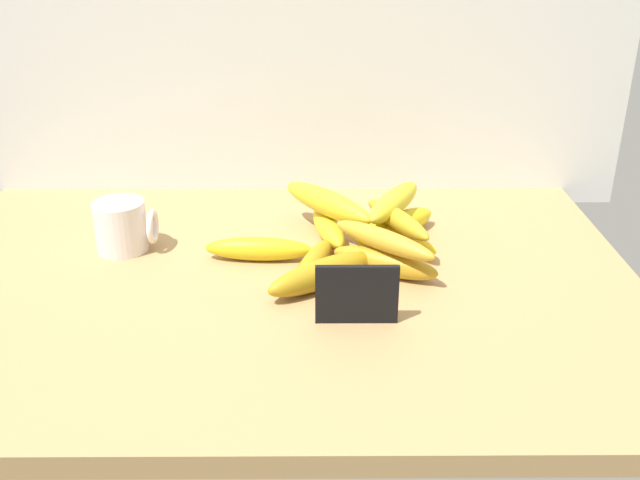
# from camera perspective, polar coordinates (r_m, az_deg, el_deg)

# --- Properties ---
(counter_top) EXTENTS (1.10, 0.76, 0.03)m
(counter_top) POSITION_cam_1_polar(r_m,az_deg,el_deg) (1.09, -3.72, -3.85)
(counter_top) COLOR #A88352
(counter_top) RESTS_ON ground
(back_wall) EXTENTS (1.30, 0.02, 0.70)m
(back_wall) POSITION_cam_1_polar(r_m,az_deg,el_deg) (1.36, -3.21, 16.93)
(back_wall) COLOR silver
(back_wall) RESTS_ON ground
(chalkboard_sign) EXTENTS (0.11, 0.02, 0.08)m
(chalkboard_sign) POSITION_cam_1_polar(r_m,az_deg,el_deg) (0.96, 2.92, -4.47)
(chalkboard_sign) COLOR black
(chalkboard_sign) RESTS_ON counter_top
(coffee_mug) EXTENTS (0.10, 0.08, 0.08)m
(coffee_mug) POSITION_cam_1_polar(r_m,az_deg,el_deg) (1.20, -15.31, 1.05)
(coffee_mug) COLOR silver
(coffee_mug) RESTS_ON counter_top
(banana_0) EXTENTS (0.16, 0.15, 0.04)m
(banana_0) POSITION_cam_1_polar(r_m,az_deg,el_deg) (1.21, 5.96, 1.10)
(banana_0) COLOR yellow
(banana_0) RESTS_ON counter_top
(banana_1) EXTENTS (0.07, 0.16, 0.04)m
(banana_1) POSITION_cam_1_polar(r_m,az_deg,el_deg) (1.21, 0.66, 1.00)
(banana_1) COLOR yellow
(banana_1) RESTS_ON counter_top
(banana_2) EXTENTS (0.14, 0.13, 0.04)m
(banana_2) POSITION_cam_1_polar(r_m,az_deg,el_deg) (1.17, 5.93, 0.13)
(banana_2) COLOR yellow
(banana_2) RESTS_ON counter_top
(banana_3) EXTENTS (0.17, 0.05, 0.04)m
(banana_3) POSITION_cam_1_polar(r_m,az_deg,el_deg) (1.14, -4.87, -0.70)
(banana_3) COLOR gold
(banana_3) RESTS_ON counter_top
(banana_4) EXTENTS (0.08, 0.16, 0.03)m
(banana_4) POSITION_cam_1_polar(r_m,az_deg,el_deg) (1.09, -0.57, -1.91)
(banana_4) COLOR #AD8318
(banana_4) RESTS_ON counter_top
(banana_5) EXTENTS (0.18, 0.15, 0.04)m
(banana_5) POSITION_cam_1_polar(r_m,az_deg,el_deg) (1.05, 0.25, -2.66)
(banana_5) COLOR #A98016
(banana_5) RESTS_ON counter_top
(banana_6) EXTENTS (0.17, 0.11, 0.04)m
(banana_6) POSITION_cam_1_polar(r_m,az_deg,el_deg) (1.09, 5.11, -1.78)
(banana_6) COLOR #B98B1E
(banana_6) RESTS_ON counter_top
(banana_7) EXTENTS (0.16, 0.15, 0.03)m
(banana_7) POSITION_cam_1_polar(r_m,az_deg,el_deg) (1.08, 5.04, 0.00)
(banana_7) COLOR gold
(banana_7) RESTS_ON banana_6
(banana_8) EXTENTS (0.12, 0.18, 0.04)m
(banana_8) POSITION_cam_1_polar(r_m,az_deg,el_deg) (1.20, 5.85, 3.00)
(banana_8) COLOR yellow
(banana_8) RESTS_ON banana_0
(banana_9) EXTENTS (0.11, 0.17, 0.03)m
(banana_9) POSITION_cam_1_polar(r_m,az_deg,el_deg) (1.16, 6.11, 1.64)
(banana_9) COLOR gold
(banana_9) RESTS_ON banana_2
(banana_10) EXTENTS (0.17, 0.19, 0.04)m
(banana_10) POSITION_cam_1_polar(r_m,az_deg,el_deg) (1.20, 0.58, 2.98)
(banana_10) COLOR gold
(banana_10) RESTS_ON banana_1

